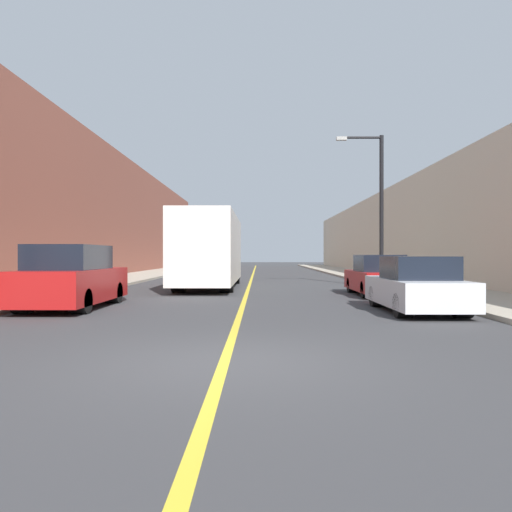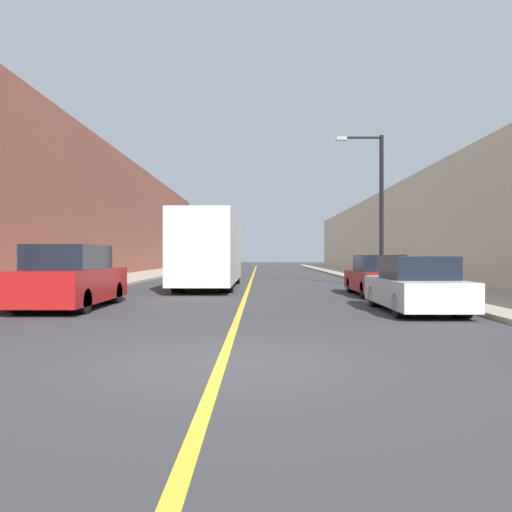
{
  "view_description": "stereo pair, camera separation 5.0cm",
  "coord_description": "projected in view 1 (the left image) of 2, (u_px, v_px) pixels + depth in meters",
  "views": [
    {
      "loc": [
        0.51,
        -7.25,
        1.57
      ],
      "look_at": [
        0.35,
        17.49,
        1.51
      ],
      "focal_mm": 35.0,
      "sensor_mm": 36.0,
      "label": 1
    },
    {
      "loc": [
        0.56,
        -7.25,
        1.57
      ],
      "look_at": [
        0.35,
        17.49,
        1.51
      ],
      "focal_mm": 35.0,
      "sensor_mm": 36.0,
      "label": 2
    }
  ],
  "objects": [
    {
      "name": "ground_plane",
      "position": [
        224.0,
        362.0,
        7.26
      ],
      "size": [
        200.0,
        200.0,
        0.0
      ],
      "primitive_type": "plane",
      "color": "#38383A"
    },
    {
      "name": "sidewalk_left",
      "position": [
        145.0,
        275.0,
        37.31
      ],
      "size": [
        3.82,
        72.0,
        0.13
      ],
      "primitive_type": "cube",
      "color": "#A89E8C",
      "rests_on": "ground"
    },
    {
      "name": "sidewalk_right",
      "position": [
        360.0,
        275.0,
        37.2
      ],
      "size": [
        3.82,
        72.0,
        0.13
      ],
      "primitive_type": "cube",
      "color": "#A89E8C",
      "rests_on": "ground"
    },
    {
      "name": "building_row_left",
      "position": [
        93.0,
        214.0,
        37.33
      ],
      "size": [
        4.0,
        72.0,
        9.31
      ],
      "primitive_type": "cube",
      "color": "brown",
      "rests_on": "ground"
    },
    {
      "name": "building_row_right",
      "position": [
        413.0,
        232.0,
        37.17
      ],
      "size": [
        4.0,
        72.0,
        6.51
      ],
      "primitive_type": "cube",
      "color": "beige",
      "rests_on": "ground"
    },
    {
      "name": "road_center_line",
      "position": [
        252.0,
        276.0,
        37.26
      ],
      "size": [
        0.16,
        72.0,
        0.01
      ],
      "primitive_type": "cube",
      "color": "gold",
      "rests_on": "ground"
    },
    {
      "name": "bus",
      "position": [
        210.0,
        249.0,
        23.92
      ],
      "size": [
        2.54,
        10.38,
        3.43
      ],
      "color": "silver",
      "rests_on": "ground"
    },
    {
      "name": "parked_suv_left",
      "position": [
        72.0,
        279.0,
        14.61
      ],
      "size": [
        1.97,
        4.8,
        1.85
      ],
      "color": "maroon",
      "rests_on": "ground"
    },
    {
      "name": "car_right_near",
      "position": [
        416.0,
        287.0,
        13.65
      ],
      "size": [
        1.86,
        4.39,
        1.53
      ],
      "color": "silver",
      "rests_on": "ground"
    },
    {
      "name": "car_right_mid",
      "position": [
        378.0,
        277.0,
        19.23
      ],
      "size": [
        1.8,
        4.5,
        1.57
      ],
      "color": "maroon",
      "rests_on": "ground"
    },
    {
      "name": "street_lamp_right",
      "position": [
        378.0,
        200.0,
        24.17
      ],
      "size": [
        2.29,
        0.24,
        7.23
      ],
      "color": "black",
      "rests_on": "sidewalk_right"
    }
  ]
}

